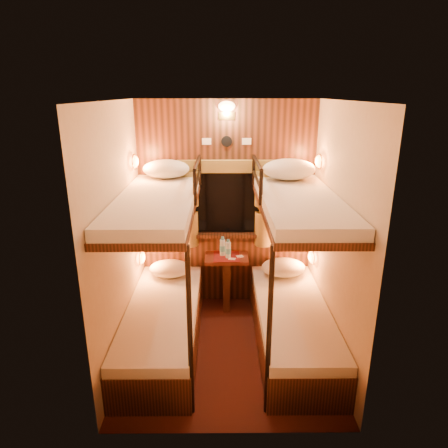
{
  "coord_description": "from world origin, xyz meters",
  "views": [
    {
      "loc": [
        -0.06,
        -3.43,
        2.47
      ],
      "look_at": [
        -0.04,
        0.15,
        1.28
      ],
      "focal_mm": 32.0,
      "sensor_mm": 36.0,
      "label": 1
    }
  ],
  "objects_px": {
    "table": "(227,275)",
    "bottle_left": "(228,250)",
    "bunk_left": "(162,296)",
    "bunk_right": "(293,296)",
    "bottle_right": "(223,247)"
  },
  "relations": [
    {
      "from": "table",
      "to": "bottle_left",
      "type": "xyz_separation_m",
      "value": [
        0.02,
        -0.04,
        0.33
      ]
    },
    {
      "from": "bottle_left",
      "to": "bunk_left",
      "type": "bearing_deg",
      "value": -131.83
    },
    {
      "from": "bunk_right",
      "to": "table",
      "type": "height_order",
      "value": "bunk_right"
    },
    {
      "from": "bunk_left",
      "to": "bottle_right",
      "type": "relative_size",
      "value": 8.22
    },
    {
      "from": "bunk_left",
      "to": "bottle_left",
      "type": "xyz_separation_m",
      "value": [
        0.67,
        0.74,
        0.19
      ]
    },
    {
      "from": "bunk_left",
      "to": "bottle_left",
      "type": "distance_m",
      "value": 1.02
    },
    {
      "from": "bunk_right",
      "to": "bottle_left",
      "type": "relative_size",
      "value": 8.49
    },
    {
      "from": "bunk_left",
      "to": "bottle_left",
      "type": "bearing_deg",
      "value": 48.17
    },
    {
      "from": "bunk_right",
      "to": "bottle_right",
      "type": "distance_m",
      "value": 1.09
    },
    {
      "from": "bunk_left",
      "to": "table",
      "type": "relative_size",
      "value": 2.9
    },
    {
      "from": "table",
      "to": "bottle_left",
      "type": "height_order",
      "value": "bottle_left"
    },
    {
      "from": "table",
      "to": "bottle_right",
      "type": "relative_size",
      "value": 2.83
    },
    {
      "from": "bunk_left",
      "to": "bottle_left",
      "type": "relative_size",
      "value": 8.49
    },
    {
      "from": "bunk_right",
      "to": "table",
      "type": "distance_m",
      "value": 1.02
    },
    {
      "from": "bottle_right",
      "to": "bunk_left",
      "type": "bearing_deg",
      "value": -126.36
    }
  ]
}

